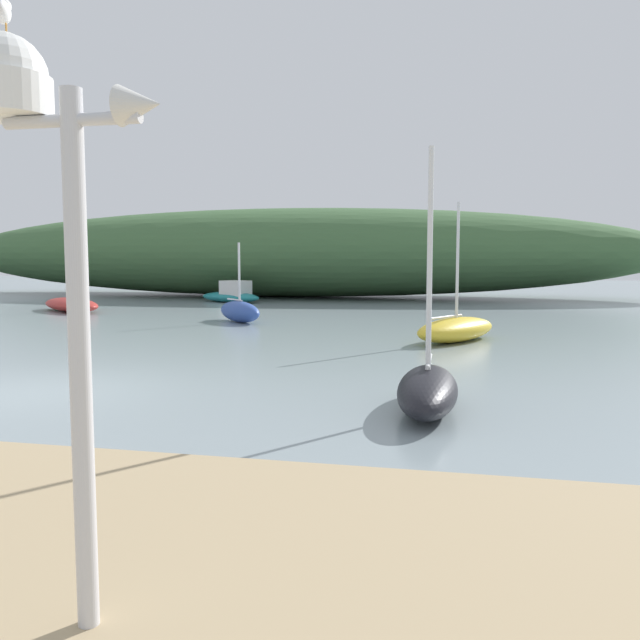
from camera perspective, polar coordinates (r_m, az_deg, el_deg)
ground_plane at (r=12.46m, az=-22.98°, el=-5.59°), size 120.00×120.00×0.00m
distant_hill at (r=39.05m, az=-3.13°, el=5.78°), size 42.62×10.28×5.07m
mast_structure at (r=4.05m, az=-23.67°, el=13.56°), size 1.16×0.50×3.29m
seagull_on_radar at (r=4.30m, az=-25.57°, el=22.80°), size 0.19×0.27×0.21m
sailboat_centre_water at (r=29.79m, az=-20.52°, el=1.28°), size 4.37×3.74×5.42m
sailboat_outer_mooring at (r=10.02m, az=9.20°, el=-5.83°), size 0.94×2.88×3.87m
sailboat_by_sandbar at (r=18.40m, az=11.57°, el=-0.76°), size 2.67×3.55×3.74m
sailboat_far_left at (r=23.59m, az=-6.90°, el=0.75°), size 2.50×2.57×2.78m
motorboat_far_right at (r=33.85m, az=-7.55°, el=2.17°), size 3.88×2.64×1.11m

